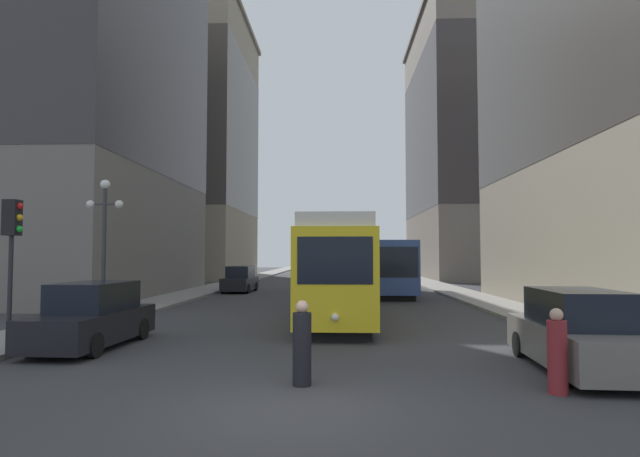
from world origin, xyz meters
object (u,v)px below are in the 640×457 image
Objects in this scene: parked_car_left_mid at (93,317)px; parked_car_right_far at (577,333)px; transit_bus at (386,265)px; traffic_light_near_left at (12,234)px; pedestrian_crossing_far at (302,346)px; pedestrian_crossing_near at (557,354)px; lamp_post_left_near at (104,227)px; streetcar at (338,267)px; parked_car_left_near at (240,280)px.

parked_car_left_mid and parked_car_right_far have the same top height.
traffic_light_near_left is at bearing -120.15° from transit_bus.
parked_car_left_mid is 2.79× the size of pedestrian_crossing_far.
pedestrian_crossing_near is at bearing 7.25° from pedestrian_crossing_far.
lamp_post_left_near reaches higher than parked_car_left_mid.
streetcar is 10.05m from parked_car_left_mid.
parked_car_left_near is at bearing 168.80° from transit_bus.
transit_bus is 7.24× the size of pedestrian_crossing_near.
traffic_light_near_left reaches higher than parked_car_right_far.
parked_car_left_near reaches higher than pedestrian_crossing_near.
lamp_post_left_near reaches higher than parked_car_left_near.
parked_car_left_near is 23.17m from traffic_light_near_left.
parked_car_left_near is (-10.09, 1.80, -1.10)m from transit_bus.
pedestrian_crossing_far is at bearing -100.21° from transit_bus.
parked_car_left_mid is at bearing -88.29° from parked_car_left_near.
parked_car_left_near is at bearing 115.90° from streetcar.
traffic_light_near_left is 0.74× the size of lamp_post_left_near.
traffic_light_near_left reaches higher than pedestrian_crossing_far.
transit_bus is 24.63m from pedestrian_crossing_near.
streetcar is at bearing -63.08° from parked_car_left_near.
streetcar is at bearing 15.52° from lamp_post_left_near.
lamp_post_left_near is (-8.12, 8.77, 2.86)m from pedestrian_crossing_far.
parked_car_left_mid is 7.42m from pedestrian_crossing_far.
streetcar reaches higher than parked_car_left_mid.
parked_car_right_far is 0.93× the size of lamp_post_left_near.
parked_car_left_mid is 5.81m from lamp_post_left_near.
parked_car_left_mid is 0.89× the size of lamp_post_left_near.
lamp_post_left_near is (-1.90, -17.16, 2.81)m from parked_car_left_near.
parked_car_left_mid is at bearing -117.77° from transit_bus.
transit_bus is at bearing 52.03° from lamp_post_left_near.
transit_bus reaches higher than pedestrian_crossing_near.
parked_car_left_near is at bearing 85.81° from traffic_light_near_left.
pedestrian_crossing_far is at bearing -30.85° from parked_car_left_mid.
parked_car_left_mid is at bearing -133.31° from streetcar.
parked_car_left_mid is (-6.93, -7.17, -1.26)m from streetcar.
parked_car_left_near is at bearing -60.04° from parked_car_right_far.
pedestrian_crossing_far reaches higher than pedestrian_crossing_near.
parked_car_left_near is 2.86× the size of pedestrian_crossing_near.
transit_bus is 6.85× the size of pedestrian_crossing_far.
traffic_light_near_left is at bearing -87.86° from lamp_post_left_near.
streetcar is 11.32m from pedestrian_crossing_far.
parked_car_right_far is at bearing 26.51° from pedestrian_crossing_far.
pedestrian_crossing_near is (0.97, -24.58, -1.20)m from transit_bus.
traffic_light_near_left is at bearing 172.18° from pedestrian_crossing_far.
parked_car_right_far is (12.32, -2.53, 0.00)m from parked_car_left_mid.
parked_car_left_near is 27.35m from parked_car_right_far.
lamp_post_left_near reaches higher than traffic_light_near_left.
traffic_light_near_left is (-7.90, 2.94, 2.38)m from pedestrian_crossing_far.
parked_car_left_mid is (0.00, -21.88, 0.00)m from parked_car_left_near.
lamp_post_left_near is (-0.22, 5.83, 0.48)m from traffic_light_near_left.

